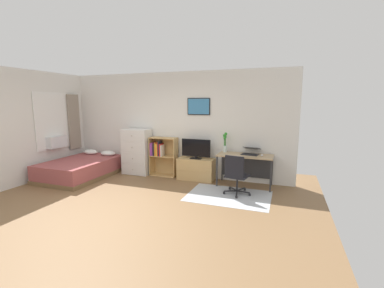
{
  "coord_description": "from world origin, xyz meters",
  "views": [
    {
      "loc": [
        2.79,
        -3.85,
        1.94
      ],
      "look_at": [
        0.84,
        1.5,
        1.02
      ],
      "focal_mm": 24.38,
      "sensor_mm": 36.0,
      "label": 1
    }
  ],
  "objects_px": {
    "bookshelf": "(161,154)",
    "laptop": "(251,151)",
    "tv_stand": "(196,169)",
    "desk": "(246,160)",
    "dresser": "(137,152)",
    "office_chair": "(236,174)",
    "bamboo_vase": "(225,142)",
    "bed": "(82,168)",
    "television": "(196,149)",
    "computer_mouse": "(262,155)"
  },
  "relations": [
    {
      "from": "bed",
      "to": "laptop",
      "type": "height_order",
      "value": "laptop"
    },
    {
      "from": "laptop",
      "to": "bamboo_vase",
      "type": "height_order",
      "value": "bamboo_vase"
    },
    {
      "from": "dresser",
      "to": "television",
      "type": "distance_m",
      "value": 1.71
    },
    {
      "from": "bookshelf",
      "to": "desk",
      "type": "distance_m",
      "value": 2.22
    },
    {
      "from": "bookshelf",
      "to": "laptop",
      "type": "relative_size",
      "value": 2.23
    },
    {
      "from": "laptop",
      "to": "office_chair",
      "type": "bearing_deg",
      "value": -94.89
    },
    {
      "from": "dresser",
      "to": "tv_stand",
      "type": "bearing_deg",
      "value": 0.51
    },
    {
      "from": "computer_mouse",
      "to": "bamboo_vase",
      "type": "bearing_deg",
      "value": 169.42
    },
    {
      "from": "television",
      "to": "office_chair",
      "type": "height_order",
      "value": "television"
    },
    {
      "from": "bamboo_vase",
      "to": "tv_stand",
      "type": "bearing_deg",
      "value": -173.93
    },
    {
      "from": "desk",
      "to": "office_chair",
      "type": "distance_m",
      "value": 0.77
    },
    {
      "from": "dresser",
      "to": "computer_mouse",
      "type": "bearing_deg",
      "value": -1.3
    },
    {
      "from": "laptop",
      "to": "computer_mouse",
      "type": "distance_m",
      "value": 0.29
    },
    {
      "from": "desk",
      "to": "television",
      "type": "bearing_deg",
      "value": -179.37
    },
    {
      "from": "laptop",
      "to": "desk",
      "type": "bearing_deg",
      "value": -149.71
    },
    {
      "from": "bed",
      "to": "bookshelf",
      "type": "height_order",
      "value": "bookshelf"
    },
    {
      "from": "dresser",
      "to": "bookshelf",
      "type": "height_order",
      "value": "dresser"
    },
    {
      "from": "bed",
      "to": "computer_mouse",
      "type": "bearing_deg",
      "value": 8.33
    },
    {
      "from": "bed",
      "to": "office_chair",
      "type": "distance_m",
      "value": 4.05
    },
    {
      "from": "tv_stand",
      "to": "laptop",
      "type": "xyz_separation_m",
      "value": [
        1.33,
        0.04,
        0.53
      ]
    },
    {
      "from": "television",
      "to": "laptop",
      "type": "height_order",
      "value": "television"
    },
    {
      "from": "dresser",
      "to": "laptop",
      "type": "xyz_separation_m",
      "value": [
        3.03,
        0.05,
        0.19
      ]
    },
    {
      "from": "dresser",
      "to": "office_chair",
      "type": "distance_m",
      "value": 2.94
    },
    {
      "from": "bed",
      "to": "television",
      "type": "distance_m",
      "value": 3.05
    },
    {
      "from": "bookshelf",
      "to": "bamboo_vase",
      "type": "xyz_separation_m",
      "value": [
        1.7,
        0.02,
        0.39
      ]
    },
    {
      "from": "laptop",
      "to": "computer_mouse",
      "type": "height_order",
      "value": "laptop"
    },
    {
      "from": "bookshelf",
      "to": "bamboo_vase",
      "type": "relative_size",
      "value": 2.12
    },
    {
      "from": "bookshelf",
      "to": "tv_stand",
      "type": "distance_m",
      "value": 1.05
    },
    {
      "from": "television",
      "to": "tv_stand",
      "type": "bearing_deg",
      "value": 90.0
    },
    {
      "from": "dresser",
      "to": "desk",
      "type": "distance_m",
      "value": 2.92
    },
    {
      "from": "bookshelf",
      "to": "desk",
      "type": "xyz_separation_m",
      "value": [
        2.22,
        -0.06,
        0.01
      ]
    },
    {
      "from": "computer_mouse",
      "to": "laptop",
      "type": "bearing_deg",
      "value": 154.41
    },
    {
      "from": "bed",
      "to": "bamboo_vase",
      "type": "xyz_separation_m",
      "value": [
        3.61,
        0.86,
        0.75
      ]
    },
    {
      "from": "office_chair",
      "to": "television",
      "type": "bearing_deg",
      "value": 156.72
    },
    {
      "from": "television",
      "to": "computer_mouse",
      "type": "distance_m",
      "value": 1.6
    },
    {
      "from": "dresser",
      "to": "tv_stand",
      "type": "xyz_separation_m",
      "value": [
        1.7,
        0.02,
        -0.34
      ]
    },
    {
      "from": "tv_stand",
      "to": "television",
      "type": "bearing_deg",
      "value": -90.0
    },
    {
      "from": "bookshelf",
      "to": "tv_stand",
      "type": "bearing_deg",
      "value": -2.97
    },
    {
      "from": "laptop",
      "to": "computer_mouse",
      "type": "relative_size",
      "value": 4.41
    },
    {
      "from": "television",
      "to": "dresser",
      "type": "bearing_deg",
      "value": 179.76
    },
    {
      "from": "laptop",
      "to": "bamboo_vase",
      "type": "distance_m",
      "value": 0.65
    },
    {
      "from": "office_chair",
      "to": "dresser",
      "type": "bearing_deg",
      "value": 174.96
    },
    {
      "from": "tv_stand",
      "to": "television",
      "type": "xyz_separation_m",
      "value": [
        -0.0,
        -0.02,
        0.51
      ]
    },
    {
      "from": "dresser",
      "to": "television",
      "type": "height_order",
      "value": "dresser"
    },
    {
      "from": "tv_stand",
      "to": "bed",
      "type": "bearing_deg",
      "value": -164.83
    },
    {
      "from": "bookshelf",
      "to": "desk",
      "type": "relative_size",
      "value": 0.82
    },
    {
      "from": "bookshelf",
      "to": "laptop",
      "type": "height_order",
      "value": "bookshelf"
    },
    {
      "from": "bed",
      "to": "dresser",
      "type": "distance_m",
      "value": 1.48
    },
    {
      "from": "bed",
      "to": "office_chair",
      "type": "bearing_deg",
      "value": -0.17
    },
    {
      "from": "television",
      "to": "bookshelf",
      "type": "bearing_deg",
      "value": 175.75
    }
  ]
}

